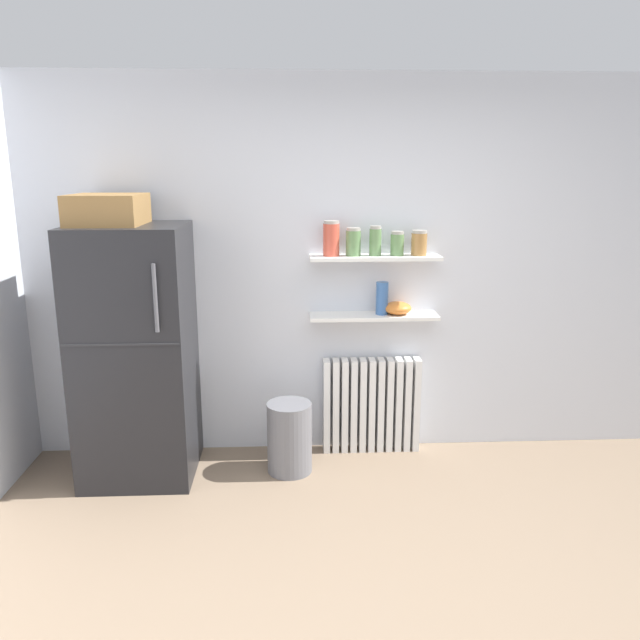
{
  "coord_description": "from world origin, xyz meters",
  "views": [
    {
      "loc": [
        -0.39,
        -2.24,
        1.99
      ],
      "look_at": [
        -0.21,
        1.6,
        1.05
      ],
      "focal_mm": 35.04,
      "sensor_mm": 36.0,
      "label": 1
    }
  ],
  "objects_px": {
    "storage_jar_1": "(353,242)",
    "vase": "(382,298)",
    "storage_jar_0": "(331,239)",
    "storage_jar_2": "(375,241)",
    "storage_jar_4": "(419,243)",
    "refrigerator": "(135,347)",
    "shelf_bowl": "(398,308)",
    "trash_bin": "(290,437)",
    "radiator": "(371,405)",
    "storage_jar_3": "(397,244)"
  },
  "relations": [
    {
      "from": "shelf_bowl",
      "to": "trash_bin",
      "type": "bearing_deg",
      "value": -160.04
    },
    {
      "from": "radiator",
      "to": "storage_jar_2",
      "type": "distance_m",
      "value": 1.18
    },
    {
      "from": "storage_jar_4",
      "to": "vase",
      "type": "bearing_deg",
      "value": -180.0
    },
    {
      "from": "trash_bin",
      "to": "storage_jar_2",
      "type": "bearing_deg",
      "value": 24.88
    },
    {
      "from": "storage_jar_2",
      "to": "trash_bin",
      "type": "xyz_separation_m",
      "value": [
        -0.59,
        -0.27,
        -1.28
      ]
    },
    {
      "from": "storage_jar_2",
      "to": "storage_jar_1",
      "type": "bearing_deg",
      "value": 180.0
    },
    {
      "from": "vase",
      "to": "trash_bin",
      "type": "height_order",
      "value": "vase"
    },
    {
      "from": "refrigerator",
      "to": "storage_jar_0",
      "type": "height_order",
      "value": "refrigerator"
    },
    {
      "from": "radiator",
      "to": "trash_bin",
      "type": "distance_m",
      "value": 0.67
    },
    {
      "from": "storage_jar_1",
      "to": "storage_jar_4",
      "type": "height_order",
      "value": "storage_jar_1"
    },
    {
      "from": "radiator",
      "to": "storage_jar_2",
      "type": "bearing_deg",
      "value": -90.0
    },
    {
      "from": "storage_jar_3",
      "to": "storage_jar_4",
      "type": "bearing_deg",
      "value": 0.0
    },
    {
      "from": "storage_jar_3",
      "to": "storage_jar_0",
      "type": "bearing_deg",
      "value": 180.0
    },
    {
      "from": "storage_jar_0",
      "to": "vase",
      "type": "xyz_separation_m",
      "value": [
        0.35,
        0.0,
        -0.41
      ]
    },
    {
      "from": "storage_jar_4",
      "to": "shelf_bowl",
      "type": "bearing_deg",
      "value": -180.0
    },
    {
      "from": "storage_jar_1",
      "to": "trash_bin",
      "type": "height_order",
      "value": "storage_jar_1"
    },
    {
      "from": "storage_jar_4",
      "to": "refrigerator",
      "type": "bearing_deg",
      "value": -173.07
    },
    {
      "from": "radiator",
      "to": "vase",
      "type": "relative_size",
      "value": 3.07
    },
    {
      "from": "storage_jar_0",
      "to": "vase",
      "type": "bearing_deg",
      "value": 0.0
    },
    {
      "from": "storage_jar_1",
      "to": "radiator",
      "type": "bearing_deg",
      "value": 11.53
    },
    {
      "from": "storage_jar_4",
      "to": "vase",
      "type": "xyz_separation_m",
      "value": [
        -0.24,
        -0.0,
        -0.37
      ]
    },
    {
      "from": "radiator",
      "to": "storage_jar_2",
      "type": "height_order",
      "value": "storage_jar_2"
    },
    {
      "from": "storage_jar_0",
      "to": "storage_jar_2",
      "type": "height_order",
      "value": "storage_jar_0"
    },
    {
      "from": "refrigerator",
      "to": "vase",
      "type": "xyz_separation_m",
      "value": [
        1.63,
        0.23,
        0.26
      ]
    },
    {
      "from": "storage_jar_1",
      "to": "vase",
      "type": "xyz_separation_m",
      "value": [
        0.2,
        0.0,
        -0.38
      ]
    },
    {
      "from": "vase",
      "to": "shelf_bowl",
      "type": "bearing_deg",
      "value": 0.0
    },
    {
      "from": "storage_jar_1",
      "to": "storage_jar_4",
      "type": "bearing_deg",
      "value": 0.0
    },
    {
      "from": "storage_jar_1",
      "to": "storage_jar_4",
      "type": "xyz_separation_m",
      "value": [
        0.44,
        0.0,
        -0.01
      ]
    },
    {
      "from": "refrigerator",
      "to": "storage_jar_1",
      "type": "xyz_separation_m",
      "value": [
        1.43,
        0.23,
        0.64
      ]
    },
    {
      "from": "shelf_bowl",
      "to": "trash_bin",
      "type": "xyz_separation_m",
      "value": [
        -0.75,
        -0.27,
        -0.82
      ]
    },
    {
      "from": "storage_jar_2",
      "to": "trash_bin",
      "type": "distance_m",
      "value": 1.43
    },
    {
      "from": "storage_jar_1",
      "to": "storage_jar_3",
      "type": "distance_m",
      "value": 0.29
    },
    {
      "from": "refrigerator",
      "to": "storage_jar_2",
      "type": "distance_m",
      "value": 1.72
    },
    {
      "from": "storage_jar_0",
      "to": "storage_jar_2",
      "type": "distance_m",
      "value": 0.29
    },
    {
      "from": "trash_bin",
      "to": "storage_jar_3",
      "type": "bearing_deg",
      "value": 20.34
    },
    {
      "from": "storage_jar_4",
      "to": "shelf_bowl",
      "type": "height_order",
      "value": "storage_jar_4"
    },
    {
      "from": "storage_jar_0",
      "to": "shelf_bowl",
      "type": "bearing_deg",
      "value": 0.0
    },
    {
      "from": "shelf_bowl",
      "to": "trash_bin",
      "type": "height_order",
      "value": "shelf_bowl"
    },
    {
      "from": "vase",
      "to": "shelf_bowl",
      "type": "distance_m",
      "value": 0.13
    },
    {
      "from": "trash_bin",
      "to": "refrigerator",
      "type": "bearing_deg",
      "value": 177.41
    },
    {
      "from": "refrigerator",
      "to": "storage_jar_2",
      "type": "bearing_deg",
      "value": 8.21
    },
    {
      "from": "storage_jar_3",
      "to": "trash_bin",
      "type": "xyz_separation_m",
      "value": [
        -0.73,
        -0.27,
        -1.26
      ]
    },
    {
      "from": "storage_jar_0",
      "to": "storage_jar_4",
      "type": "relative_size",
      "value": 1.39
    },
    {
      "from": "radiator",
      "to": "storage_jar_4",
      "type": "relative_size",
      "value": 4.1
    },
    {
      "from": "storage_jar_1",
      "to": "storage_jar_2",
      "type": "bearing_deg",
      "value": 0.0
    },
    {
      "from": "storage_jar_1",
      "to": "shelf_bowl",
      "type": "relative_size",
      "value": 0.98
    },
    {
      "from": "storage_jar_3",
      "to": "storage_jar_4",
      "type": "distance_m",
      "value": 0.15
    },
    {
      "from": "storage_jar_2",
      "to": "storage_jar_3",
      "type": "bearing_deg",
      "value": -0.0
    },
    {
      "from": "refrigerator",
      "to": "storage_jar_2",
      "type": "height_order",
      "value": "refrigerator"
    },
    {
      "from": "storage_jar_2",
      "to": "trash_bin",
      "type": "relative_size",
      "value": 0.41
    }
  ]
}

